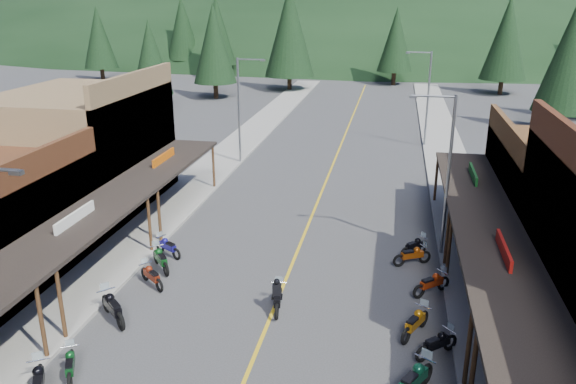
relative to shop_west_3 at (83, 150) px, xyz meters
The scene contains 33 objects.
ground 18.17m from the shop_west_3, 39.34° to the right, with size 220.00×220.00×0.00m, color #38383A.
centerline 16.67m from the shop_west_3, 32.26° to the left, with size 0.15×90.00×0.01m, color gold.
sidewalk_west 10.65m from the shop_west_3, 59.70° to the left, with size 3.40×94.00×0.15m, color gray.
sidewalk_east 24.35m from the shop_west_3, 21.15° to the left, with size 3.40×94.00×0.15m, color gray.
shop_west_3 is the anchor object (origin of this frame).
shop_east_3 27.56m from the shop_west_3, ahead, with size 10.90×10.20×6.20m.
streetlight_1 12.73m from the shop_west_3, 57.44° to the left, with size 2.16×0.18×8.00m.
streetlight_2 21.02m from the shop_west_3, ahead, with size 2.16×0.18×8.00m.
streetlight_3 27.94m from the shop_west_3, 42.04° to the left, with size 2.16×0.18×8.00m.
ridge_hill 124.52m from the shop_west_3, 83.64° to the left, with size 310.00×140.00×60.00m, color black.
pine_0 57.15m from the shop_west_3, 117.34° to the left, with size 5.04×5.04×11.00m.
pine_1 59.70m from the shop_west_3, 99.87° to the left, with size 5.88×5.88×12.50m.
pine_2 47.07m from the shop_west_3, 85.37° to the left, with size 6.72×6.72×14.00m.
pine_3 57.59m from the shop_west_3, 71.99° to the left, with size 5.04×5.04×11.00m.
pine_4 58.27m from the shop_west_3, 56.87° to the left, with size 5.88×5.88×12.50m.
pine_7 67.32m from the shop_west_3, 105.72° to the left, with size 5.88×5.88×12.50m.
pine_8 29.95m from the shop_west_3, 105.97° to the left, with size 4.48×4.48×10.00m.
pine_10 39.07m from the shop_west_3, 96.22° to the left, with size 5.38×5.38×11.60m.
pine_11 43.22m from the shop_west_3, 38.32° to the left, with size 5.82×5.82×12.40m.
bike_west_5 18.49m from the shop_west_3, 65.42° to the right, with size 0.72×2.15×1.23m, color black, non-canonical shape.
bike_west_6 17.66m from the shop_west_3, 62.66° to the right, with size 0.62×1.85×1.06m, color #0C4018, non-canonical shape.
bike_west_7 14.51m from the shop_west_3, 57.09° to the right, with size 0.77×2.31×1.32m, color black, non-canonical shape.
bike_west_8 12.44m from the shop_west_3, 48.13° to the right, with size 0.64×1.93×1.10m, color maroon, non-canonical shape.
bike_west_9 11.17m from the shop_west_3, 43.46° to the right, with size 0.70×2.10×1.20m, color #0E4718, non-canonical shape.
bike_west_10 10.06m from the shop_west_3, 38.09° to the right, with size 0.63×1.89×1.08m, color navy, non-canonical shape.
bike_east_6 24.20m from the shop_west_3, 36.54° to the right, with size 0.78×2.33×1.33m, color #0C3E28, non-canonical shape.
bike_east_7 23.62m from the shop_west_3, 30.59° to the right, with size 0.64×1.91×1.09m, color black, non-canonical shape.
bike_east_8 22.40m from the shop_west_3, 28.91° to the right, with size 0.69×2.08×1.19m, color #B56B0C, non-canonical shape.
bike_east_9 21.72m from the shop_west_3, 20.13° to the right, with size 0.66×1.99×1.14m, color #AC2E0C, non-canonical shape.
bike_east_10 20.22m from the shop_west_3, 13.56° to the right, with size 0.64×1.93×1.10m, color #A0410B, non-canonical shape.
bike_east_11 20.11m from the shop_west_3, 10.39° to the right, with size 0.62×1.85×1.06m, color black, non-canonical shape.
rider_on_bike 17.37m from the shop_west_3, 35.38° to the right, with size 0.94×2.08×1.53m.
pedestrian_east_b 22.71m from the shop_west_3, ahead, with size 0.84×0.49×1.73m, color brown.
Camera 1 is at (4.38, -18.39, 12.17)m, focal length 35.00 mm.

